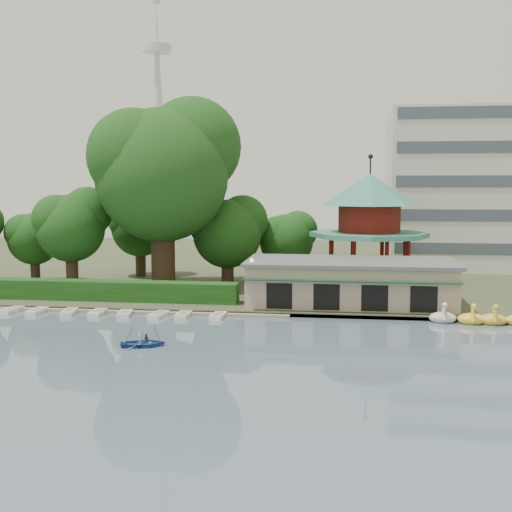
% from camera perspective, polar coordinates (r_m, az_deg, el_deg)
% --- Properties ---
extents(ground_plane, '(220.00, 220.00, 0.00)m').
position_cam_1_polar(ground_plane, '(38.39, -6.69, -10.40)').
color(ground_plane, slate).
rests_on(ground_plane, ground).
extents(shore, '(220.00, 70.00, 0.40)m').
position_cam_1_polar(shore, '(88.73, 1.67, -0.63)').
color(shore, '#424930').
rests_on(shore, ground).
extents(embankment, '(220.00, 0.60, 0.30)m').
position_cam_1_polar(embankment, '(54.78, -2.18, -5.10)').
color(embankment, gray).
rests_on(embankment, ground).
extents(dock, '(34.00, 1.60, 0.24)m').
position_cam_1_polar(dock, '(57.94, -14.01, -4.68)').
color(dock, gray).
rests_on(dock, ground).
extents(boathouse, '(18.60, 9.39, 3.90)m').
position_cam_1_polar(boathouse, '(58.21, 8.36, -2.26)').
color(boathouse, tan).
rests_on(boathouse, shore).
extents(pavilion, '(12.40, 12.40, 13.50)m').
position_cam_1_polar(pavilion, '(67.72, 10.04, 3.27)').
color(pavilion, tan).
rests_on(pavilion, shore).
extents(broadcast_tower, '(8.00, 8.00, 96.00)m').
position_cam_1_polar(broadcast_tower, '(184.33, -8.74, 13.48)').
color(broadcast_tower, silver).
rests_on(broadcast_tower, ground).
extents(hedge, '(30.00, 2.00, 1.80)m').
position_cam_1_polar(hedge, '(61.87, -15.50, -2.91)').
color(hedge, '#1B4A17').
rests_on(hedge, shore).
extents(lamp_post, '(0.36, 0.36, 4.28)m').
position_cam_1_polar(lamp_post, '(55.66, -0.37, -1.58)').
color(lamp_post, black).
rests_on(lamp_post, shore).
extents(big_tree, '(14.93, 13.91, 19.65)m').
position_cam_1_polar(big_tree, '(66.33, -8.18, 7.96)').
color(big_tree, '#3A281C').
rests_on(big_tree, shore).
extents(small_trees, '(39.68, 16.90, 10.41)m').
position_cam_1_polar(small_trees, '(70.62, -10.66, 2.36)').
color(small_trees, '#3A281C').
rests_on(small_trees, shore).
extents(moored_rowboats, '(27.15, 2.66, 0.36)m').
position_cam_1_polar(moored_rowboats, '(57.48, -16.36, -4.78)').
color(moored_rowboats, white).
rests_on(moored_rowboats, ground).
extents(rowboat_with_passengers, '(4.99, 4.11, 2.01)m').
position_cam_1_polar(rowboat_with_passengers, '(44.96, -9.99, -7.36)').
color(rowboat_with_passengers, '#2B559B').
rests_on(rowboat_with_passengers, ground).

